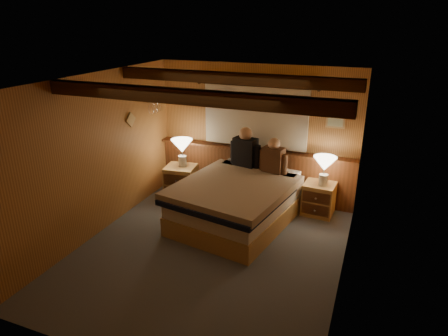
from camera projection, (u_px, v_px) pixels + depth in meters
The scene contains 19 objects.
floor at pixel (209, 251), 5.68m from camera, with size 4.20×4.20×0.00m, color #555D66.
ceiling at pixel (207, 81), 4.83m from camera, with size 4.20×4.20×0.00m, color tan.
wall_back at pixel (256, 133), 7.08m from camera, with size 3.60×3.60×0.00m, color #C38846.
wall_left at pixel (96, 156), 5.88m from camera, with size 4.20×4.20×0.00m, color #C38846.
wall_right at pixel (350, 194), 4.63m from camera, with size 4.20×4.20×0.00m, color #C38846.
wall_front at pixel (110, 255), 3.43m from camera, with size 3.60×3.60×0.00m, color #C38846.
wainscot at pixel (254, 171), 7.28m from camera, with size 3.60×0.23×0.94m.
curtain_window at pixel (255, 116), 6.91m from camera, with size 2.18×0.09×1.11m.
ceiling_beams at pixel (212, 86), 4.99m from camera, with size 3.60×1.65×0.16m.
coat_rail at pixel (155, 105), 7.05m from camera, with size 0.05×0.55×0.24m.
framed_print at pixel (336, 121), 6.47m from camera, with size 0.30×0.04×0.25m.
bed at pixel (237, 202), 6.36m from camera, with size 1.90×2.30×0.70m.
nightstand_left at pixel (181, 181), 7.33m from camera, with size 0.60×0.55×0.59m.
nightstand_right at pixel (319, 199), 6.68m from camera, with size 0.52×0.48×0.55m.
lamp_left at pixel (182, 147), 7.13m from camera, with size 0.38×0.38×0.50m.
lamp_right at pixel (325, 165), 6.41m from camera, with size 0.37×0.37×0.49m.
person_left at pixel (245, 150), 6.86m from camera, with size 0.57×0.30×0.71m.
person_right at pixel (273, 158), 6.58m from camera, with size 0.50×0.26×0.61m.
duffel_bag at pixel (195, 189), 7.34m from camera, with size 0.57×0.41×0.37m.
Camera 1 is at (2.00, -4.47, 3.11)m, focal length 32.00 mm.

